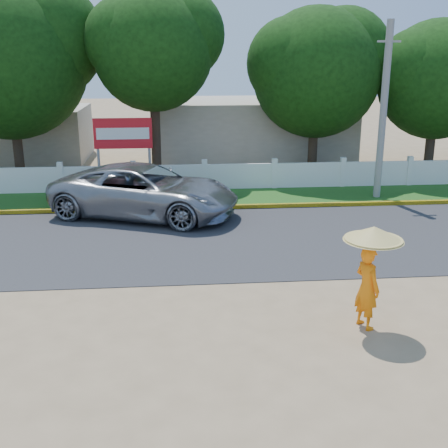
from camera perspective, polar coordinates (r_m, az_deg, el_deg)
name	(u,v)px	position (r m, az deg, el deg)	size (l,w,h in m)	color
ground	(231,301)	(13.50, 0.77, -7.79)	(120.00, 120.00, 0.00)	#9E8460
road	(217,240)	(17.67, -0.73, -1.61)	(60.00, 7.00, 0.02)	#38383A
grass_verge	(207,198)	(22.69, -1.75, 2.67)	(60.00, 3.50, 0.03)	#2D601E
curb	(210,208)	(21.03, -1.48, 1.69)	(40.00, 0.18, 0.16)	yellow
fence	(205,177)	(23.97, -1.98, 4.78)	(40.00, 0.10, 1.10)	silver
building_near	(253,130)	(30.75, 2.94, 9.52)	(10.00, 6.00, 3.20)	#B7AD99
building_far	(11,134)	(32.66, -20.82, 8.53)	(8.00, 5.00, 2.80)	#B7AD99
utility_pole	(383,112)	(23.08, 15.88, 10.88)	(0.28, 0.28, 6.84)	gray
vehicle	(145,191)	(20.19, -8.01, 3.33)	(3.06, 6.65, 1.85)	gray
monk_with_parasol	(370,263)	(12.12, 14.63, -3.81)	(1.25, 1.25, 2.27)	orange
billboard	(123,137)	(24.82, -10.22, 8.68)	(2.50, 0.13, 2.95)	gray
tree_row	(266,67)	(26.58, 4.26, 15.64)	(38.93, 7.39, 8.85)	#473828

